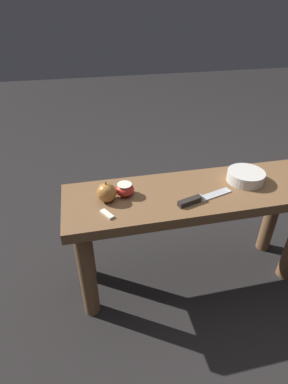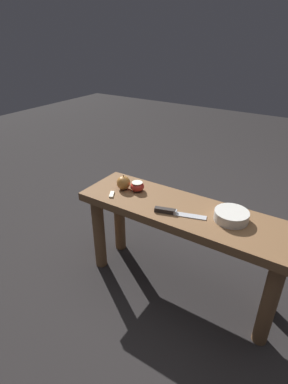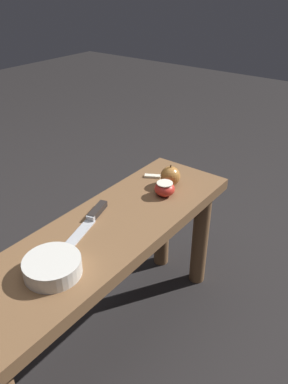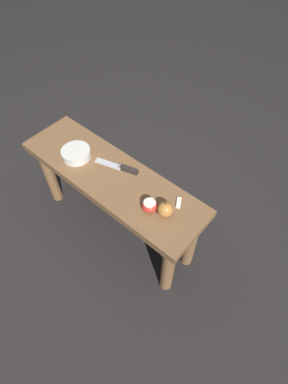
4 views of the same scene
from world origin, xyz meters
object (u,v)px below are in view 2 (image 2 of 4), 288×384
at_px(apple_whole, 123,183).
at_px(bowl, 231,216).
at_px(wooden_bench, 182,228).
at_px(knife, 172,212).
at_px(apple_cut, 137,186).

bearing_deg(apple_whole, bowl, -178.16).
distance_m(wooden_bench, knife, 0.13).
bearing_deg(apple_cut, wooden_bench, 173.78).
relative_size(wooden_bench, knife, 4.42).
xyz_separation_m(knife, apple_whole, (0.32, -0.07, 0.03)).
height_order(wooden_bench, apple_whole, apple_whole).
bearing_deg(wooden_bench, bowl, -173.50).
bearing_deg(wooden_bench, apple_cut, -6.22).
bearing_deg(wooden_bench, apple_whole, -1.10).
height_order(apple_whole, apple_cut, apple_whole).
relative_size(wooden_bench, bowl, 6.94).
bearing_deg(apple_whole, apple_cut, -161.37).
xyz_separation_m(wooden_bench, apple_cut, (0.27, -0.03, 0.13)).
bearing_deg(apple_whole, wooden_bench, 178.90).
bearing_deg(knife, apple_whole, 150.82).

